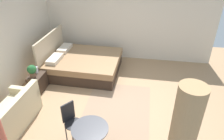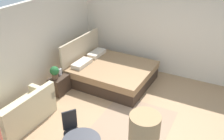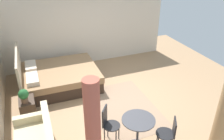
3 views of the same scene
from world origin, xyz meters
The scene contains 10 objects.
ground_plane centered at (0.00, 0.00, -0.01)m, with size 8.53×8.92×0.02m, color #9E7A56.
wall_right centered at (2.77, 0.00, 1.25)m, with size 0.12×5.92×2.51m, color beige.
area_rug centered at (-0.36, -0.08, 0.00)m, with size 2.40×1.65×0.01m, color #93755B.
bed centered at (1.43, 1.34, 0.30)m, with size 1.96×2.31×1.24m.
nightstand centered at (0.21, 2.30, 0.25)m, with size 0.54×0.37×0.50m.
potted_plant centered at (0.11, 2.33, 0.70)m, with size 0.25×0.25×0.36m.
vase centered at (0.33, 2.33, 0.59)m, with size 0.09×0.09×0.19m.
balcony_table centered at (-1.73, 0.22, 0.53)m, with size 0.68×0.68×0.76m.
cafe_chair_near_window centered at (-2.05, -0.33, 0.51)m, with size 0.52×0.52×0.82m.
cafe_chair_near_couch centered at (-1.35, 0.73, 0.54)m, with size 0.51×0.51×0.90m.
Camera 3 is at (-4.89, 2.03, 3.79)m, focal length 36.76 mm.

